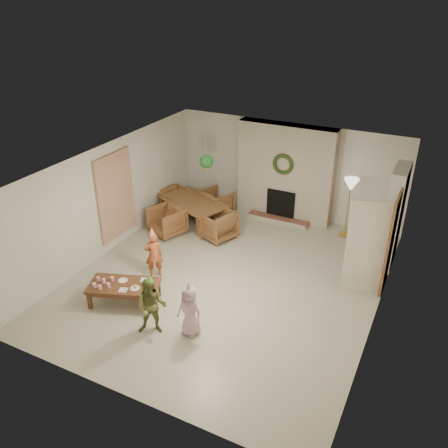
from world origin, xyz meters
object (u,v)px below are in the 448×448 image
Objects in this scene: dining_chair_far at (216,203)px; child_pink at (190,311)px; dining_chair_right at (218,225)px; dining_chair_near at (167,221)px; child_red at (154,255)px; child_plaid at (152,307)px; dining_table at (192,213)px; dining_chair_left at (174,202)px; coffee_table_top at (124,286)px.

child_pink reaches higher than dining_chair_far.
child_pink is at bearing 41.08° from dining_chair_right.
dining_chair_near is 1.27m from dining_chair_right.
dining_chair_right is (0.63, -1.10, 0.00)m from dining_chair_far.
child_red is (0.19, -3.17, 0.16)m from dining_chair_far.
dining_chair_near is 0.69× the size of child_plaid.
dining_chair_right is at bearing 115.28° from child_pink.
dining_chair_near is (-0.29, -0.73, 0.03)m from dining_table.
child_plaid is (2.21, -4.25, 0.21)m from dining_chair_left.
child_plaid is (1.00, -1.52, 0.05)m from child_red.
dining_table is at bearing 77.78° from coffee_table_top.
dining_chair_right is (1.65, -0.66, 0.00)m from dining_chair_left.
dining_chair_far is 1.27m from dining_chair_right.
dining_chair_near and dining_chair_right have the same top height.
child_plaid is at bearing -46.26° from coffee_table_top.
child_red reaches higher than dining_chair_left.
dining_chair_left reaches higher than coffee_table_top.
coffee_table_top is at bearing 178.24° from child_pink.
dining_chair_right reaches higher than coffee_table_top.
child_pink is at bearing -38.78° from dining_table.
dining_chair_far is (0.59, 1.47, 0.00)m from dining_chair_near.
coffee_table_top is at bearing -60.32° from dining_table.
dining_chair_right is at bearing 61.88° from coffee_table_top.
child_red is 1.82m from child_plaid.
dining_chair_near is 1.00× the size of dining_chair_left.
child_red is (-0.00, 1.04, 0.13)m from coffee_table_top.
dining_chair_right is 3.52m from child_pink.
dining_chair_near and dining_chair_far have the same top height.
child_red is (1.22, -2.72, 0.16)m from dining_chair_left.
dining_chair_near is 0.79× the size of child_pink.
dining_chair_left is at bearing 135.00° from dining_chair_near.
dining_chair_near is 1.58m from dining_chair_far.
child_plaid is at bearing -39.49° from dining_chair_near.
child_pink is at bearing 102.78° from child_red.
dining_chair_right is at bearing -90.00° from dining_chair_left.
child_red is at bearing -57.07° from dining_table.
coffee_table_top is (0.19, -4.20, 0.03)m from dining_chair_far.
coffee_table_top is 1.05m from child_red.
child_red is at bearing -43.75° from dining_chair_near.
dining_chair_near is at bearing 90.00° from dining_chair_far.
dining_chair_far is at bearing -125.77° from child_red.
child_plaid is at bearing -130.77° from dining_chair_left.
dining_table is 2.49m from child_red.
child_plaid is 1.14× the size of child_pink.
dining_chair_near is at bearing 94.79° from child_plaid.
child_red is 0.92× the size of child_plaid.
dining_chair_near is at bearing 134.78° from child_pink.
dining_table is 2.34× the size of dining_chair_left.
dining_chair_near is at bearing -135.00° from dining_chair_left.
coffee_table_top is 1.37× the size of child_pink.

